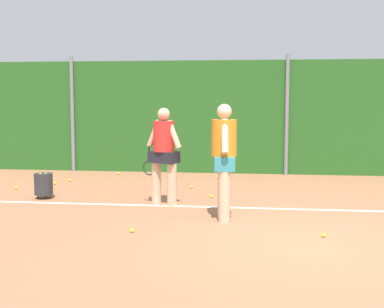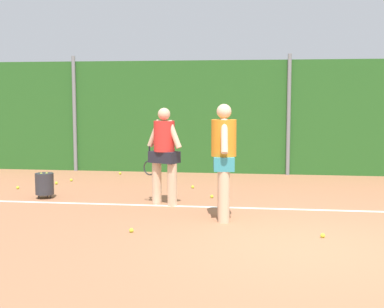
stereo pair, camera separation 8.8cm
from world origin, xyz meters
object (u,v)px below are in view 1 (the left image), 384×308
Objects in this scene: player_midcourt at (164,151)px; tennis_ball_10 at (118,173)px; tennis_ball_13 at (192,187)px; tennis_ball_8 at (132,230)px; tennis_ball_7 at (16,188)px; tennis_ball_4 at (218,177)px; tennis_ball_3 at (55,183)px; tennis_ball_6 at (70,180)px; tennis_ball_11 at (211,196)px; player_foreground_near at (224,155)px; tennis_ball_5 at (324,235)px; ball_hopper at (43,184)px.

tennis_ball_10 is at bearing -38.25° from player_midcourt.
player_midcourt reaches higher than tennis_ball_13.
tennis_ball_13 is at bearing -74.07° from player_midcourt.
tennis_ball_10 is (-1.74, 5.74, 0.00)m from tennis_ball_8.
tennis_ball_7 is at bearing 5.45° from player_midcourt.
tennis_ball_3 is at bearing -158.56° from tennis_ball_4.
player_midcourt reaches higher than tennis_ball_6.
tennis_ball_4 is at bearing 91.59° from tennis_ball_11.
tennis_ball_8 is at bearing -59.97° from tennis_ball_6.
tennis_ball_6 is at bearing 155.07° from tennis_ball_11.
tennis_ball_6 is 1.41m from tennis_ball_7.
tennis_ball_7 and tennis_ball_13 have the same top height.
tennis_ball_13 is (3.77, 0.60, 0.00)m from tennis_ball_7.
tennis_ball_3 is (-4.07, 3.02, -1.03)m from player_foreground_near.
tennis_ball_8 is (-2.79, -0.08, 0.00)m from tennis_ball_5.
tennis_ball_6 is 3.04m from tennis_ball_13.
tennis_ball_3 is at bearing -121.18° from tennis_ball_10.
tennis_ball_6 is 1.00× the size of tennis_ball_11.
ball_hopper reaches higher than tennis_ball_8.
player_midcourt reaches higher than tennis_ball_10.
tennis_ball_11 is (0.81, 0.77, -0.98)m from player_midcourt.
tennis_ball_5 and tennis_ball_8 have the same top height.
player_foreground_near reaches higher than tennis_ball_8.
player_foreground_near is 28.67× the size of tennis_ball_4.
tennis_ball_3 and tennis_ball_7 have the same top height.
tennis_ball_11 is (3.52, -1.63, 0.00)m from tennis_ball_6.
tennis_ball_3 and tennis_ball_6 have the same top height.
player_midcourt reaches higher than tennis_ball_4.
tennis_ball_6 and tennis_ball_10 have the same top height.
tennis_ball_5 is 1.00× the size of tennis_ball_11.
ball_hopper is 7.78× the size of tennis_ball_6.
tennis_ball_5 and tennis_ball_11 have the same top height.
tennis_ball_11 is at bearing -17.53° from tennis_ball_3.
player_foreground_near reaches higher than tennis_ball_10.
tennis_ball_11 is (-1.87, 2.78, 0.00)m from tennis_ball_5.
tennis_ball_11 is at bearing 4.74° from player_foreground_near.
player_midcourt is 4.20m from tennis_ball_10.
tennis_ball_6 is at bearing 169.16° from tennis_ball_13.
tennis_ball_6 is (-5.38, 4.41, 0.00)m from tennis_ball_5.
tennis_ball_4 is (-0.44, 4.44, -1.03)m from player_foreground_near.
tennis_ball_3 is 3.88m from tennis_ball_11.
tennis_ball_7 and tennis_ball_11 have the same top height.
tennis_ball_11 is 1.00× the size of tennis_ball_13.
tennis_ball_5 is 4.53m from tennis_ball_13.
tennis_ball_4 and tennis_ball_5 have the same top height.
ball_hopper reaches higher than tennis_ball_4.
player_foreground_near is 5.32m from tennis_ball_6.
player_midcourt is 27.31× the size of tennis_ball_13.
player_midcourt is 27.31× the size of tennis_ball_8.
player_midcourt is 27.31× the size of tennis_ball_5.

